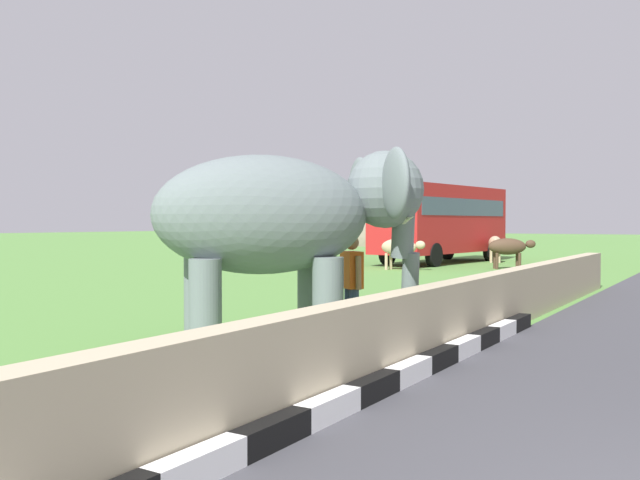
% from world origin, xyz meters
% --- Properties ---
extents(striped_curb, '(16.20, 0.20, 0.24)m').
position_xyz_m(striped_curb, '(-0.35, 3.86, 0.12)').
color(striped_curb, white).
rests_on(striped_curb, ground_plane).
extents(barrier_parapet, '(28.00, 0.36, 1.00)m').
position_xyz_m(barrier_parapet, '(2.00, 4.16, 0.50)').
color(barrier_parapet, tan).
rests_on(barrier_parapet, ground_plane).
extents(elephant, '(3.87, 3.80, 2.93)m').
position_xyz_m(elephant, '(3.67, 6.17, 1.92)').
color(elephant, slate).
rests_on(elephant, ground_plane).
extents(person_handler, '(0.45, 0.55, 1.66)m').
position_xyz_m(person_handler, '(4.95, 5.82, 0.93)').
color(person_handler, navy).
rests_on(person_handler, ground_plane).
extents(bus_red, '(8.86, 3.47, 3.50)m').
position_xyz_m(bus_red, '(25.12, 12.38, 2.08)').
color(bus_red, '#B21E1E').
rests_on(bus_red, ground_plane).
extents(cow_near, '(0.67, 1.90, 1.23)m').
position_xyz_m(cow_near, '(19.72, 11.93, 0.87)').
color(cow_near, tan).
rests_on(cow_near, ground_plane).
extents(cow_mid, '(1.35, 1.83, 1.23)m').
position_xyz_m(cow_mid, '(22.59, 8.53, 0.87)').
color(cow_mid, '#473323').
rests_on(cow_mid, ground_plane).
extents(cow_far, '(1.92, 1.05, 1.23)m').
position_xyz_m(cow_far, '(26.67, 10.35, 0.87)').
color(cow_far, tan).
rests_on(cow_far, ground_plane).
extents(hill_east, '(30.63, 24.51, 10.70)m').
position_xyz_m(hill_east, '(55.00, 31.30, 0.00)').
color(hill_east, '#79705A').
rests_on(hill_east, ground_plane).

